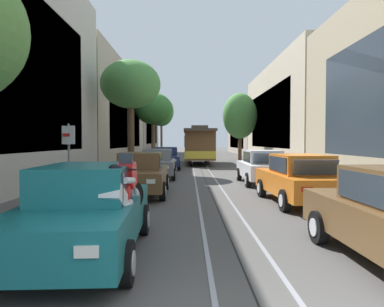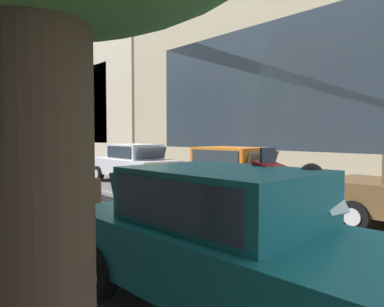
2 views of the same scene
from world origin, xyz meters
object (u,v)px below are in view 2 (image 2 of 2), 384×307
at_px(street_tree_kerb_right_second, 25,104).
at_px(motorcycle_with_rider, 297,225).
at_px(parked_car_brown_second_left, 26,181).
at_px(parked_car_white_mid_right, 134,163).
at_px(street_sign_post, 12,163).
at_px(parked_car_orange_second_right, 228,173).
at_px(parked_car_teal_near_left, 229,241).

xyz_separation_m(street_tree_kerb_right_second, motorcycle_with_rider, (-6.47, -30.66, -3.68)).
distance_m(parked_car_brown_second_left, parked_car_white_mid_right, 6.20).
distance_m(parked_car_white_mid_right, motorcycle_with_rider, 11.60).
xyz_separation_m(motorcycle_with_rider, street_sign_post, (-2.01, 3.45, 0.60)).
bearing_deg(parked_car_orange_second_right, parked_car_teal_near_left, -136.79).
distance_m(parked_car_teal_near_left, street_tree_kerb_right_second, 31.31).
distance_m(parked_car_orange_second_right, street_sign_post, 7.03).
relative_size(parked_car_orange_second_right, street_tree_kerb_right_second, 0.63).
distance_m(parked_car_brown_second_left, street_tree_kerb_right_second, 24.68).
height_order(parked_car_teal_near_left, parked_car_orange_second_right, same).
bearing_deg(parked_car_teal_near_left, street_sign_post, 113.88).
height_order(parked_car_brown_second_left, street_sign_post, street_sign_post).
bearing_deg(parked_car_brown_second_left, parked_car_orange_second_right, -19.66).
xyz_separation_m(parked_car_white_mid_right, street_sign_post, (-6.60, -7.20, 0.75)).
bearing_deg(street_sign_post, parked_car_white_mid_right, 47.50).
bearing_deg(parked_car_white_mid_right, street_tree_kerb_right_second, 84.63).
bearing_deg(parked_car_teal_near_left, parked_car_brown_second_left, 89.95).
xyz_separation_m(street_tree_kerb_right_second, street_sign_post, (-8.48, -27.21, -3.08)).
distance_m(parked_car_teal_near_left, parked_car_brown_second_left, 6.94).
bearing_deg(street_sign_post, motorcycle_with_rider, -59.83).
height_order(parked_car_white_mid_right, motorcycle_with_rider, motorcycle_with_rider).
relative_size(parked_car_teal_near_left, motorcycle_with_rider, 2.38).
bearing_deg(parked_car_brown_second_left, parked_car_teal_near_left, -90.05).
bearing_deg(parked_car_orange_second_right, motorcycle_with_rider, -130.82).
relative_size(parked_car_brown_second_left, parked_car_white_mid_right, 1.01).
xyz_separation_m(parked_car_teal_near_left, parked_car_brown_second_left, (0.01, 6.94, 0.00)).
height_order(parked_car_brown_second_left, parked_car_white_mid_right, same).
bearing_deg(street_tree_kerb_right_second, motorcycle_with_rider, -101.92).
relative_size(parked_car_teal_near_left, parked_car_orange_second_right, 1.00).
relative_size(parked_car_teal_near_left, street_tree_kerb_right_second, 0.63).
height_order(parked_car_brown_second_left, street_tree_kerb_right_second, street_tree_kerb_right_second).
distance_m(parked_car_teal_near_left, street_sign_post, 3.41).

